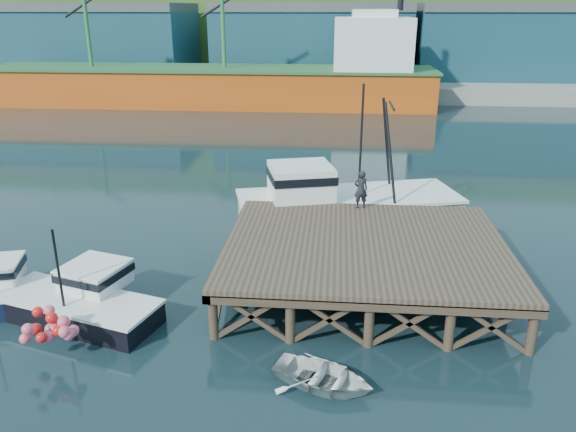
# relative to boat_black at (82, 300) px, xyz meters

# --- Properties ---
(ground) EXTENTS (300.00, 300.00, 0.00)m
(ground) POSITION_rel_boat_black_xyz_m (5.71, 3.65, -0.75)
(ground) COLOR black
(ground) RESTS_ON ground
(wharf) EXTENTS (12.00, 10.00, 2.62)m
(wharf) POSITION_rel_boat_black_xyz_m (11.21, 3.46, 1.19)
(wharf) COLOR brown
(wharf) RESTS_ON ground
(far_quay) EXTENTS (160.00, 40.00, 2.00)m
(far_quay) POSITION_rel_boat_black_xyz_m (5.71, 73.65, 0.25)
(far_quay) COLOR gray
(far_quay) RESTS_ON ground
(warehouse_left) EXTENTS (32.00, 16.00, 9.00)m
(warehouse_left) POSITION_rel_boat_black_xyz_m (-29.29, 68.65, 5.75)
(warehouse_left) COLOR #194655
(warehouse_left) RESTS_ON far_quay
(warehouse_mid) EXTENTS (28.00, 16.00, 9.00)m
(warehouse_mid) POSITION_rel_boat_black_xyz_m (5.71, 68.65, 5.75)
(warehouse_mid) COLOR #194655
(warehouse_mid) RESTS_ON far_quay
(warehouse_right) EXTENTS (30.00, 16.00, 9.00)m
(warehouse_right) POSITION_rel_boat_black_xyz_m (35.71, 68.65, 5.75)
(warehouse_right) COLOR #194655
(warehouse_right) RESTS_ON far_quay
(cargo_ship) EXTENTS (55.50, 10.00, 13.75)m
(cargo_ship) POSITION_rel_boat_black_xyz_m (-2.76, 51.65, 2.56)
(cargo_ship) COLOR #C24D12
(cargo_ship) RESTS_ON ground
(hillside) EXTENTS (220.00, 50.00, 22.00)m
(hillside) POSITION_rel_boat_black_xyz_m (5.71, 103.65, 10.25)
(hillside) COLOR #2D511E
(hillside) RESTS_ON ground
(boat_black) EXTENTS (7.06, 5.85, 4.10)m
(boat_black) POSITION_rel_boat_black_xyz_m (0.00, 0.00, 0.00)
(boat_black) COLOR black
(boat_black) RESTS_ON ground
(trawler) EXTENTS (12.62, 7.21, 7.99)m
(trawler) POSITION_rel_boat_black_xyz_m (10.30, 10.32, 0.89)
(trawler) COLOR #C0B87C
(trawler) RESTS_ON ground
(dinghy) EXTENTS (4.04, 3.50, 0.70)m
(dinghy) POSITION_rel_boat_black_xyz_m (9.64, -3.51, -0.40)
(dinghy) COLOR silver
(dinghy) RESTS_ON ground
(dockworker) EXTENTS (0.79, 0.62, 1.93)m
(dockworker) POSITION_rel_boat_black_xyz_m (11.11, 8.05, 2.34)
(dockworker) COLOR black
(dockworker) RESTS_ON wharf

